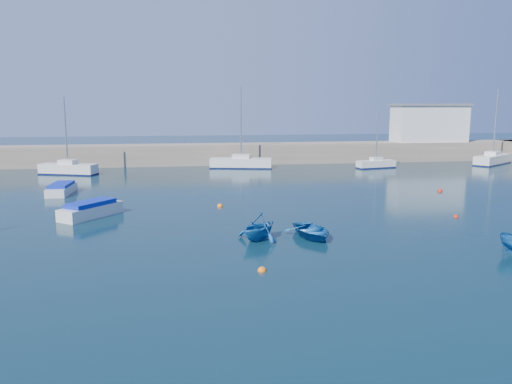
{
  "coord_description": "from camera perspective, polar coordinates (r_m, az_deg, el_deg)",
  "views": [
    {
      "loc": [
        -4.97,
        -20.03,
        7.65
      ],
      "look_at": [
        0.4,
        14.33,
        1.6
      ],
      "focal_mm": 35.0,
      "sensor_mm": 36.0,
      "label": 1
    }
  ],
  "objects": [
    {
      "name": "ground",
      "position": [
        22.01,
        4.82,
        -10.51
      ],
      "size": [
        220.0,
        220.0,
        0.0
      ],
      "primitive_type": "plane",
      "color": "#0B2532",
      "rests_on": "ground"
    },
    {
      "name": "back_wall",
      "position": [
        66.52,
        -4.57,
        4.36
      ],
      "size": [
        96.0,
        4.5,
        2.6
      ],
      "primitive_type": "cube",
      "color": "gray",
      "rests_on": "ground"
    },
    {
      "name": "harbor_office",
      "position": [
        74.76,
        19.18,
        7.37
      ],
      "size": [
        10.0,
        4.0,
        5.0
      ],
      "primitive_type": "cube",
      "color": "silver",
      "rests_on": "back_wall"
    },
    {
      "name": "sailboat_5",
      "position": [
        59.88,
        -20.67,
        2.53
      ],
      "size": [
        6.67,
        3.89,
        8.59
      ],
      "rotation": [
        0.0,
        0.0,
        1.22
      ],
      "color": "silver",
      "rests_on": "ground"
    },
    {
      "name": "sailboat_6",
      "position": [
        61.87,
        -1.72,
        3.39
      ],
      "size": [
        7.85,
        3.72,
        9.91
      ],
      "rotation": [
        0.0,
        0.0,
        1.35
      ],
      "color": "silver",
      "rests_on": "ground"
    },
    {
      "name": "sailboat_7",
      "position": [
        63.56,
        13.55,
        3.16
      ],
      "size": [
        5.12,
        2.4,
        6.63
      ],
      "rotation": [
        0.0,
        0.0,
        1.78
      ],
      "color": "silver",
      "rests_on": "ground"
    },
    {
      "name": "sailboat_8",
      "position": [
        72.81,
        25.43,
        3.42
      ],
      "size": [
        7.26,
        5.93,
        9.73
      ],
      "rotation": [
        0.0,
        0.0,
        2.18
      ],
      "color": "silver",
      "rests_on": "ground"
    },
    {
      "name": "motorboat_1",
      "position": [
        36.44,
        -18.36,
        -1.91
      ],
      "size": [
        4.1,
        4.59,
        1.12
      ],
      "rotation": [
        0.0,
        0.0,
        -0.67
      ],
      "color": "silver",
      "rests_on": "ground"
    },
    {
      "name": "motorboat_2",
      "position": [
        46.91,
        -21.34,
        0.35
      ],
      "size": [
        1.81,
        4.66,
        0.95
      ],
      "rotation": [
        0.0,
        0.0,
        -0.04
      ],
      "color": "silver",
      "rests_on": "ground"
    },
    {
      "name": "dinghy_center",
      "position": [
        29.56,
        6.4,
        -4.43
      ],
      "size": [
        3.16,
        4.03,
        0.76
      ],
      "primitive_type": "imported",
      "rotation": [
        0.0,
        0.0,
        0.16
      ],
      "color": "#175AA0",
      "rests_on": "ground"
    },
    {
      "name": "dinghy_left",
      "position": [
        28.7,
        0.32,
        -3.97
      ],
      "size": [
        3.93,
        3.93,
        1.57
      ],
      "primitive_type": "imported",
      "rotation": [
        0.0,
        0.0,
        -0.78
      ],
      "color": "#175AA0",
      "rests_on": "ground"
    },
    {
      "name": "buoy_0",
      "position": [
        23.63,
        0.69,
        -9.02
      ],
      "size": [
        0.42,
        0.42,
        0.42
      ],
      "primitive_type": "sphere",
      "color": "orange",
      "rests_on": "ground"
    },
    {
      "name": "buoy_1",
      "position": [
        37.33,
        21.88,
        -2.68
      ],
      "size": [
        0.38,
        0.38,
        0.38
      ],
      "primitive_type": "sphere",
      "color": "#B6210D",
      "rests_on": "ground"
    },
    {
      "name": "buoy_3",
      "position": [
        38.35,
        -4.14,
        -1.66
      ],
      "size": [
        0.46,
        0.46,
        0.46
      ],
      "primitive_type": "sphere",
      "color": "orange",
      "rests_on": "ground"
    },
    {
      "name": "buoy_4",
      "position": [
        47.88,
        20.28,
        0.06
      ],
      "size": [
        0.48,
        0.48,
        0.48
      ],
      "primitive_type": "sphere",
      "color": "#B6210D",
      "rests_on": "ground"
    }
  ]
}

